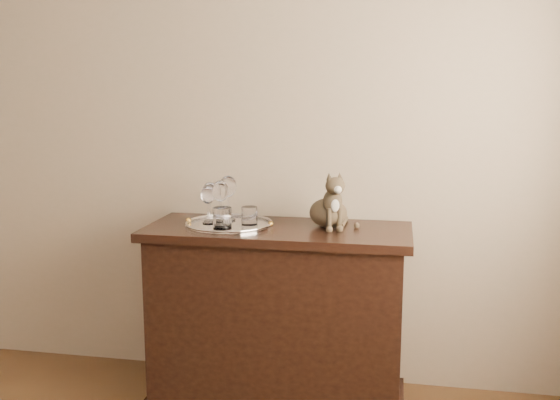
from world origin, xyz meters
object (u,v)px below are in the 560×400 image
(wine_glass_c, at_px, (208,205))
(wine_glass_d, at_px, (221,203))
(sideboard, at_px, (278,317))
(wine_glass_a, at_px, (210,202))
(tray, at_px, (229,225))
(tumbler_c, at_px, (250,216))
(tumbler_b, at_px, (222,218))
(cat, at_px, (328,199))
(wine_glass_b, at_px, (228,198))

(wine_glass_c, height_order, wine_glass_d, wine_glass_d)
(sideboard, distance_m, wine_glass_a, 0.62)
(wine_glass_a, bearing_deg, tray, -21.95)
(tumbler_c, bearing_deg, tumbler_b, -133.97)
(wine_glass_c, xyz_separation_m, tumbler_c, (0.20, 0.00, -0.04))
(sideboard, xyz_separation_m, tumbler_b, (-0.23, -0.11, 0.48))
(wine_glass_c, xyz_separation_m, wine_glass_d, (0.07, -0.02, 0.02))
(sideboard, bearing_deg, tumbler_b, -155.39)
(wine_glass_a, xyz_separation_m, wine_glass_c, (0.00, -0.04, -0.01))
(tumbler_c, xyz_separation_m, cat, (0.35, 0.06, 0.08))
(wine_glass_c, distance_m, tumbler_c, 0.20)
(tray, height_order, wine_glass_c, wine_glass_c)
(wine_glass_d, bearing_deg, tumbler_c, 10.23)
(tray, distance_m, wine_glass_a, 0.15)
(cat, bearing_deg, wine_glass_d, 166.31)
(tumbler_c, bearing_deg, wine_glass_d, -169.77)
(sideboard, distance_m, cat, 0.60)
(sideboard, height_order, wine_glass_d, wine_glass_d)
(cat, bearing_deg, tray, 164.78)
(wine_glass_c, distance_m, tumbler_b, 0.14)
(wine_glass_b, xyz_separation_m, tumbler_c, (0.12, -0.07, -0.07))
(tumbler_b, bearing_deg, sideboard, 24.61)
(tumbler_c, bearing_deg, wine_glass_c, -179.14)
(wine_glass_a, xyz_separation_m, wine_glass_d, (0.07, -0.06, 0.01))
(tumbler_b, xyz_separation_m, cat, (0.45, 0.16, 0.07))
(sideboard, bearing_deg, tumbler_c, -179.05)
(wine_glass_c, bearing_deg, sideboard, 0.90)
(wine_glass_a, distance_m, cat, 0.55)
(wine_glass_c, bearing_deg, wine_glass_a, 93.60)
(cat, bearing_deg, tumbler_c, 166.11)
(tumbler_c, distance_m, cat, 0.37)
(wine_glass_d, bearing_deg, tumbler_b, -69.36)
(wine_glass_b, xyz_separation_m, wine_glass_c, (-0.07, -0.08, -0.02))
(wine_glass_b, xyz_separation_m, tumbler_b, (0.02, -0.18, -0.06))
(wine_glass_a, bearing_deg, tumbler_c, -10.38)
(tray, height_order, tumbler_b, tumbler_b)
(wine_glass_d, xyz_separation_m, tumbler_c, (0.13, 0.02, -0.06))
(wine_glass_d, bearing_deg, cat, 9.69)
(wine_glass_d, distance_m, tumbler_b, 0.10)
(tray, bearing_deg, wine_glass_b, 108.19)
(wine_glass_a, relative_size, wine_glass_c, 1.08)
(wine_glass_c, bearing_deg, tumbler_c, 0.86)
(wine_glass_b, bearing_deg, tumbler_c, -31.37)
(wine_glass_c, relative_size, wine_glass_d, 0.85)
(sideboard, xyz_separation_m, wine_glass_a, (-0.33, 0.03, 0.53))
(wine_glass_d, relative_size, tumbler_b, 2.15)
(tumbler_b, bearing_deg, wine_glass_d, 110.64)
(tray, distance_m, wine_glass_c, 0.13)
(wine_glass_d, height_order, cat, cat)
(tray, distance_m, tumbler_b, 0.11)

